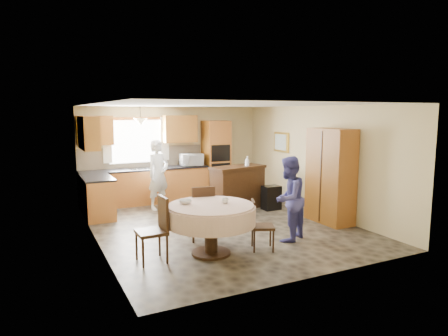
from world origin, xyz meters
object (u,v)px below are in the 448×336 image
chair_left (156,226)px  dining_table (211,216)px  sideboard (238,189)px  oven_tower (216,159)px  chair_back (202,210)px  person_sink (158,175)px  person_dining (288,199)px  cupboard (331,176)px  chair_right (259,222)px

chair_left → dining_table: bearing=82.7°
sideboard → chair_left: bearing=-150.1°
oven_tower → sideboard: 1.67m
oven_tower → dining_table: 4.66m
chair_back → person_sink: bearing=-80.6°
chair_back → oven_tower: bearing=-109.5°
dining_table → person_dining: person_dining is taller
cupboard → person_sink: cupboard is taller
cupboard → chair_left: size_ratio=1.94×
oven_tower → chair_left: (-2.94, -4.07, -0.49)m
person_dining → chair_back: bearing=-54.6°
chair_left → person_dining: (2.48, -0.05, 0.21)m
dining_table → chair_back: 0.76m
cupboard → chair_back: (-2.95, 0.06, -0.44)m
sideboard → person_dining: size_ratio=0.89×
sideboard → cupboard: (1.21, -1.93, 0.51)m
chair_left → person_dining: bearing=87.9°
sideboard → person_sink: person_sink is taller
person_sink → person_dining: (1.44, -3.38, -0.07)m
cupboard → chair_left: 4.07m
dining_table → chair_left: bearing=173.5°
sideboard → chair_back: size_ratio=1.35×
chair_left → person_sink: 3.50m
oven_tower → dining_table: size_ratio=1.43×
sideboard → chair_back: chair_back is taller
oven_tower → chair_right: bearing=-105.6°
sideboard → dining_table: 3.23m
person_dining → chair_left: bearing=-30.1°
chair_back → chair_right: size_ratio=1.18×
cupboard → person_dining: (-1.52, -0.63, -0.23)m
chair_right → person_sink: size_ratio=0.51×
cupboard → person_dining: 1.66m
oven_tower → cupboard: oven_tower is taller
chair_back → person_dining: person_dining is taller
chair_back → chair_right: (0.68, -0.89, -0.09)m
person_sink → person_dining: 3.67m
dining_table → person_sink: bearing=87.6°
person_dining → dining_table: bearing=-27.1°
dining_table → chair_left: (-0.90, 0.10, -0.09)m
oven_tower → sideboard: oven_tower is taller
cupboard → person_dining: bearing=-157.6°
cupboard → chair_back: 2.99m
dining_table → cupboard: bearing=12.3°
chair_left → person_dining: 2.49m
person_sink → sideboard: bearing=-49.2°
sideboard → person_dining: 2.60m
person_sink → person_dining: person_sink is taller
person_dining → chair_right: bearing=-13.7°
chair_right → person_sink: 3.66m
chair_left → cupboard: bearing=97.3°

